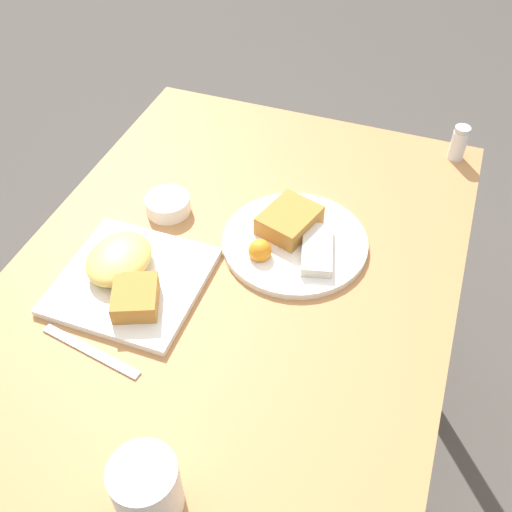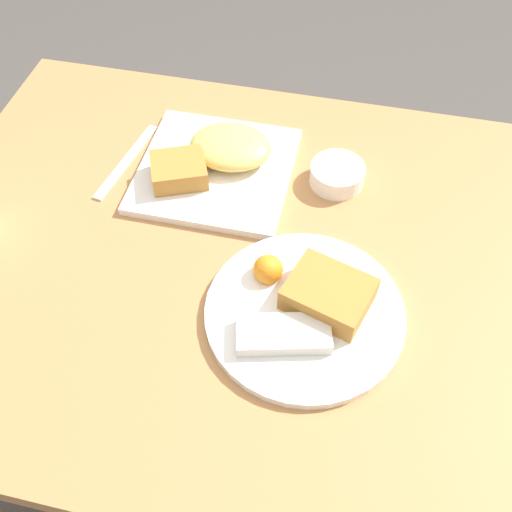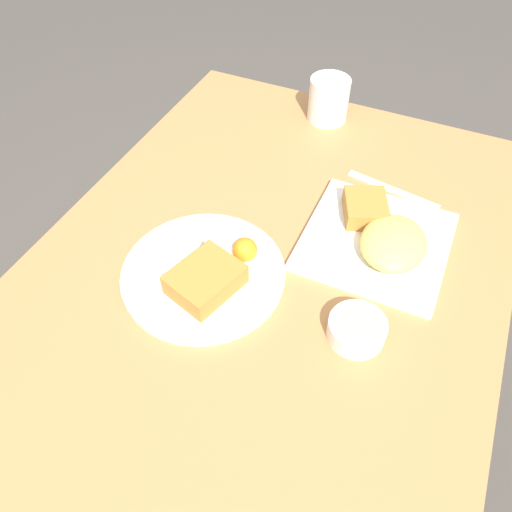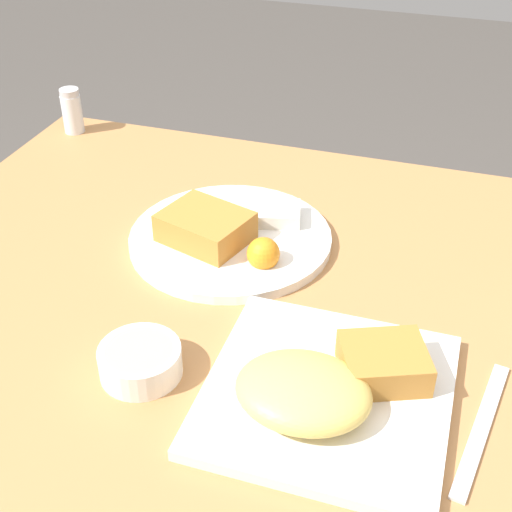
{
  "view_description": "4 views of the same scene",
  "coord_description": "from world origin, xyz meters",
  "px_view_note": "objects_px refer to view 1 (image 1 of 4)",
  "views": [
    {
      "loc": [
        0.71,
        0.3,
        1.58
      ],
      "look_at": [
        -0.01,
        0.04,
        0.79
      ],
      "focal_mm": 42.0,
      "sensor_mm": 36.0,
      "label": 1
    },
    {
      "loc": [
        -0.12,
        0.54,
        1.48
      ],
      "look_at": [
        -0.0,
        0.02,
        0.79
      ],
      "focal_mm": 42.0,
      "sensor_mm": 36.0,
      "label": 2
    },
    {
      "loc": [
        -0.55,
        -0.22,
        1.44
      ],
      "look_at": [
        -0.03,
        0.02,
        0.78
      ],
      "focal_mm": 35.0,
      "sensor_mm": 36.0,
      "label": 3
    },
    {
      "loc": [
        0.2,
        -0.69,
        1.32
      ],
      "look_at": [
        -0.02,
        -0.0,
        0.81
      ],
      "focal_mm": 50.0,
      "sensor_mm": 36.0,
      "label": 4
    }
  ],
  "objects_px": {
    "plate_oval_far": "(294,238)",
    "sauce_ramekin": "(168,204)",
    "coffee_mug": "(146,488)",
    "salt_shaker": "(458,145)",
    "plate_square_near": "(127,274)",
    "butter_knife": "(91,351)"
  },
  "relations": [
    {
      "from": "plate_oval_far",
      "to": "sauce_ramekin",
      "type": "relative_size",
      "value": 3.1
    },
    {
      "from": "butter_knife",
      "to": "salt_shaker",
      "type": "bearing_deg",
      "value": 65.86
    },
    {
      "from": "coffee_mug",
      "to": "butter_knife",
      "type": "bearing_deg",
      "value": -132.47
    },
    {
      "from": "butter_knife",
      "to": "sauce_ramekin",
      "type": "bearing_deg",
      "value": 104.66
    },
    {
      "from": "plate_oval_far",
      "to": "sauce_ramekin",
      "type": "distance_m",
      "value": 0.27
    },
    {
      "from": "salt_shaker",
      "to": "coffee_mug",
      "type": "xyz_separation_m",
      "value": [
        0.94,
        -0.29,
        0.01
      ]
    },
    {
      "from": "plate_oval_far",
      "to": "butter_knife",
      "type": "bearing_deg",
      "value": -33.86
    },
    {
      "from": "plate_square_near",
      "to": "plate_oval_far",
      "type": "xyz_separation_m",
      "value": [
        -0.2,
        0.25,
        -0.01
      ]
    },
    {
      "from": "plate_oval_far",
      "to": "salt_shaker",
      "type": "height_order",
      "value": "salt_shaker"
    },
    {
      "from": "plate_oval_far",
      "to": "salt_shaker",
      "type": "relative_size",
      "value": 3.49
    },
    {
      "from": "sauce_ramekin",
      "to": "salt_shaker",
      "type": "distance_m",
      "value": 0.66
    },
    {
      "from": "plate_square_near",
      "to": "sauce_ramekin",
      "type": "relative_size",
      "value": 2.79
    },
    {
      "from": "plate_square_near",
      "to": "salt_shaker",
      "type": "relative_size",
      "value": 3.14
    },
    {
      "from": "plate_square_near",
      "to": "coffee_mug",
      "type": "bearing_deg",
      "value": 32.43
    },
    {
      "from": "sauce_ramekin",
      "to": "salt_shaker",
      "type": "height_order",
      "value": "salt_shaker"
    },
    {
      "from": "plate_square_near",
      "to": "salt_shaker",
      "type": "height_order",
      "value": "salt_shaker"
    },
    {
      "from": "plate_square_near",
      "to": "coffee_mug",
      "type": "relative_size",
      "value": 2.56
    },
    {
      "from": "salt_shaker",
      "to": "coffee_mug",
      "type": "relative_size",
      "value": 0.82
    },
    {
      "from": "coffee_mug",
      "to": "plate_oval_far",
      "type": "bearing_deg",
      "value": 176.64
    },
    {
      "from": "salt_shaker",
      "to": "butter_knife",
      "type": "xyz_separation_m",
      "value": [
        0.75,
        -0.5,
        -0.03
      ]
    },
    {
      "from": "plate_oval_far",
      "to": "sauce_ramekin",
      "type": "bearing_deg",
      "value": -91.1
    },
    {
      "from": "plate_square_near",
      "to": "coffee_mug",
      "type": "xyz_separation_m",
      "value": [
        0.35,
        0.22,
        0.03
      ]
    }
  ]
}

